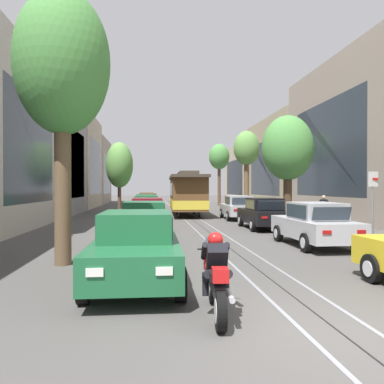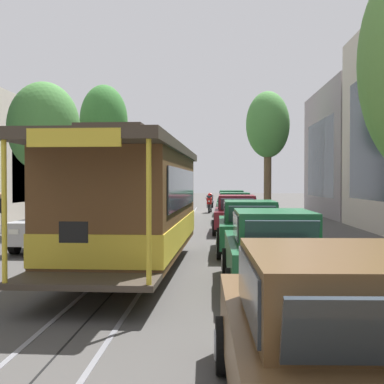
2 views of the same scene
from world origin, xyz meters
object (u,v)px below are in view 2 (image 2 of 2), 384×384
(parked_car_green_fourth_left, at_px, (249,227))
(parked_car_brown_sixth_left, at_px, (335,341))
(parked_car_yellow_near_right, at_px, (141,201))
(parked_car_silver_second_right, at_px, (122,206))
(parked_car_green_near_left, at_px, (231,202))
(parked_car_maroon_mid_left, at_px, (237,214))
(parked_car_silver_fourth_right, at_px, (59,224))
(street_sign_post, at_px, (106,190))
(parked_car_black_mid_right, at_px, (100,213))
(street_tree_kerb_right_near, at_px, (104,122))
(street_tree_kerb_left_near, at_px, (268,126))
(motorcycle_with_rider, at_px, (210,203))
(pedestrian_on_left_pavement, at_px, (1,211))
(street_tree_kerb_right_second, at_px, (44,129))
(parked_car_green_second_left, at_px, (234,207))
(parked_car_green_fifth_left, at_px, (273,249))
(cable_car_trolley, at_px, (133,202))

(parked_car_green_fourth_left, xyz_separation_m, parked_car_brown_sixth_left, (0.03, 11.18, 0.00))
(parked_car_yellow_near_right, xyz_separation_m, parked_car_silver_second_right, (0.08, 6.69, 0.00))
(parked_car_green_near_left, xyz_separation_m, parked_car_maroon_mid_left, (0.16, 11.56, 0.00))
(parked_car_silver_fourth_right, height_order, street_sign_post, street_sign_post)
(parked_car_maroon_mid_left, distance_m, parked_car_brown_sixth_left, 17.27)
(parked_car_black_mid_right, height_order, street_tree_kerb_right_near, street_tree_kerb_right_near)
(parked_car_green_near_left, xyz_separation_m, parked_car_silver_second_right, (6.19, 4.93, 0.00))
(street_tree_kerb_left_near, xyz_separation_m, street_sign_post, (9.48, 0.86, -3.74))
(motorcycle_with_rider, distance_m, pedestrian_on_left_pavement, 16.87)
(parked_car_yellow_near_right, distance_m, parked_car_black_mid_right, 12.70)
(parked_car_maroon_mid_left, relative_size, parked_car_brown_sixth_left, 1.00)
(parked_car_black_mid_right, bearing_deg, parked_car_green_near_left, -119.03)
(parked_car_silver_fourth_right, bearing_deg, parked_car_brown_sixth_left, 116.69)
(parked_car_green_fourth_left, bearing_deg, parked_car_silver_fourth_right, -7.51)
(parked_car_silver_second_right, height_order, pedestrian_on_left_pavement, pedestrian_on_left_pavement)
(street_tree_kerb_left_near, relative_size, street_tree_kerb_right_near, 0.90)
(parked_car_maroon_mid_left, distance_m, pedestrian_on_left_pavement, 9.78)
(parked_car_black_mid_right, xyz_separation_m, street_tree_kerb_left_near, (-8.15, -8.54, 4.62))
(street_sign_post, bearing_deg, parked_car_silver_fourth_right, 95.54)
(parked_car_brown_sixth_left, relative_size, parked_car_silver_fourth_right, 1.00)
(parked_car_maroon_mid_left, relative_size, street_tree_kerb_right_second, 0.71)
(parked_car_green_near_left, relative_size, pedestrian_on_left_pavement, 2.59)
(parked_car_green_second_left, xyz_separation_m, parked_car_black_mid_right, (6.02, 4.75, 0.00))
(street_tree_kerb_right_second, height_order, pedestrian_on_left_pavement, street_tree_kerb_right_second)
(parked_car_green_second_left, bearing_deg, parked_car_green_near_left, -90.46)
(parked_car_green_near_left, distance_m, parked_car_yellow_near_right, 6.36)
(street_tree_kerb_right_second, height_order, street_sign_post, street_tree_kerb_right_second)
(parked_car_maroon_mid_left, distance_m, parked_car_green_fifth_left, 11.31)
(parked_car_green_near_left, distance_m, motorcycle_with_rider, 2.65)
(parked_car_green_second_left, relative_size, street_tree_kerb_left_near, 0.58)
(parked_car_brown_sixth_left, height_order, parked_car_silver_second_right, same)
(parked_car_green_second_left, xyz_separation_m, street_tree_kerb_right_second, (7.92, 6.47, 3.47))
(parked_car_green_near_left, distance_m, pedestrian_on_left_pavement, 15.79)
(parked_car_silver_second_right, relative_size, parked_car_black_mid_right, 1.00)
(parked_car_yellow_near_right, bearing_deg, parked_car_silver_second_right, 89.30)
(parked_car_green_fifth_left, relative_size, motorcycle_with_rider, 2.20)
(parked_car_green_fifth_left, bearing_deg, motorcycle_with_rider, -86.68)
(parked_car_green_near_left, bearing_deg, pedestrian_on_left_pavement, 51.11)
(parked_car_green_fourth_left, height_order, parked_car_silver_second_right, same)
(parked_car_green_fifth_left, xyz_separation_m, street_tree_kerb_right_second, (8.04, -10.22, 3.47))
(parked_car_silver_fourth_right, bearing_deg, motorcycle_with_rider, -103.84)
(parked_car_silver_second_right, height_order, parked_car_black_mid_right, same)
(parked_car_maroon_mid_left, height_order, cable_car_trolley, cable_car_trolley)
(parked_car_green_second_left, height_order, parked_car_black_mid_right, same)
(motorcycle_with_rider, bearing_deg, parked_car_green_second_left, 98.95)
(parked_car_brown_sixth_left, distance_m, street_sign_post, 26.62)
(parked_car_silver_second_right, bearing_deg, street_sign_post, -54.00)
(parked_car_green_second_left, distance_m, street_tree_kerb_left_near, 6.34)
(parked_car_green_near_left, distance_m, street_tree_kerb_left_near, 5.60)
(parked_car_green_second_left, bearing_deg, street_sign_post, -21.74)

